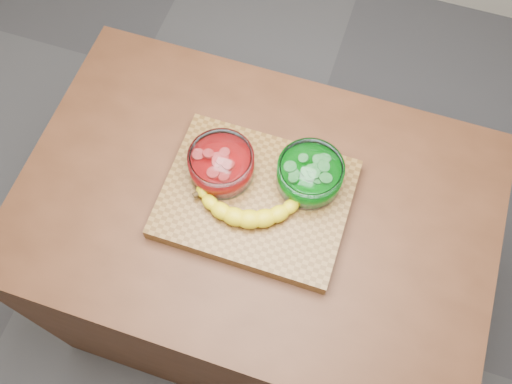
% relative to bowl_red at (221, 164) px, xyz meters
% --- Properties ---
extents(ground, '(3.50, 3.50, 0.00)m').
position_rel_bowl_red_xyz_m(ground, '(0.10, -0.04, -0.98)').
color(ground, '#545459').
rests_on(ground, ground).
extents(counter, '(1.20, 0.80, 0.90)m').
position_rel_bowl_red_xyz_m(counter, '(0.10, -0.04, -0.53)').
color(counter, '#4E2A17').
rests_on(counter, ground).
extents(cutting_board, '(0.45, 0.35, 0.04)m').
position_rel_bowl_red_xyz_m(cutting_board, '(0.10, -0.04, -0.06)').
color(cutting_board, brown).
rests_on(cutting_board, counter).
extents(bowl_red, '(0.16, 0.16, 0.07)m').
position_rel_bowl_red_xyz_m(bowl_red, '(0.00, 0.00, 0.00)').
color(bowl_red, white).
rests_on(bowl_red, cutting_board).
extents(bowl_green, '(0.16, 0.16, 0.07)m').
position_rel_bowl_red_xyz_m(bowl_green, '(0.21, 0.04, 0.00)').
color(bowl_green, white).
rests_on(bowl_green, cutting_board).
extents(banana, '(0.29, 0.17, 0.04)m').
position_rel_bowl_red_xyz_m(banana, '(0.09, -0.06, -0.02)').
color(banana, yellow).
rests_on(banana, cutting_board).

